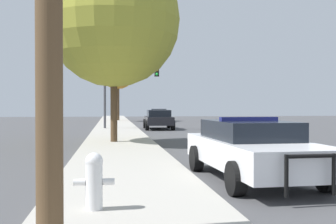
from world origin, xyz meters
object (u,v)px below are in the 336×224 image
police_car (252,148)px  car_background_midblock (158,119)px  tree_sidewalk_near (114,21)px  car_background_distant (159,115)px  traffic_light (128,80)px  tree_sidewalk_far (118,71)px  fire_hydrant (94,179)px

police_car → car_background_midblock: size_ratio=1.13×
car_background_midblock → tree_sidewalk_near: 12.58m
car_background_distant → car_background_midblock: car_background_midblock is taller
traffic_light → tree_sidewalk_near: (-1.03, -10.70, 1.88)m
tree_sidewalk_far → car_background_midblock: bearing=-79.9°
car_background_distant → tree_sidewalk_far: 6.41m
police_car → car_background_midblock: 20.26m
traffic_light → tree_sidewalk_near: size_ratio=0.57×
police_car → tree_sidewalk_near: tree_sidewalk_near is taller
tree_sidewalk_far → tree_sidewalk_near: (-0.57, -25.99, 0.00)m
car_background_distant → tree_sidewalk_far: size_ratio=0.66×
fire_hydrant → car_background_midblock: (3.56, 23.06, 0.15)m
fire_hydrant → tree_sidewalk_far: bearing=88.6°
tree_sidewalk_far → tree_sidewalk_near: bearing=-91.3°
tree_sidewalk_near → tree_sidewalk_far: bearing=88.7°
fire_hydrant → tree_sidewalk_near: bearing=88.2°
car_background_midblock → tree_sidewalk_far: tree_sidewalk_far is taller
police_car → tree_sidewalk_near: 10.51m
traffic_light → car_background_distant: size_ratio=0.98×
traffic_light → tree_sidewalk_far: size_ratio=0.65×
car_background_distant → tree_sidewalk_near: size_ratio=0.59×
car_background_distant → tree_sidewalk_far: tree_sidewalk_far is taller
car_background_midblock → tree_sidewalk_near: size_ratio=0.56×
police_car → car_background_distant: size_ratio=1.08×
tree_sidewalk_near → car_background_midblock: bearing=74.2°
car_background_distant → tree_sidewalk_near: bearing=-96.2°
fire_hydrant → traffic_light: size_ratio=0.19×
fire_hydrant → tree_sidewalk_near: 12.68m
police_car → car_background_midblock: bearing=-92.9°
car_background_midblock → tree_sidewalk_far: 15.61m
traffic_light → car_background_distant: bearing=74.9°
fire_hydrant → car_background_distant: 36.15m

